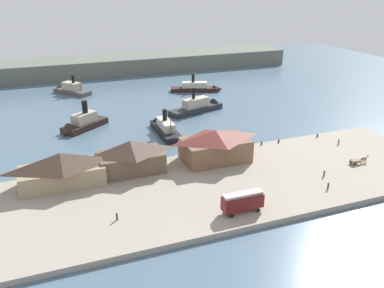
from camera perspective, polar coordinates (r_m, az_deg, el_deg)
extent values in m
plane|color=slate|center=(113.54, 0.87, -0.92)|extent=(320.00, 320.00, 0.00)
cube|color=#9E9384|center=(95.16, 5.78, -5.45)|extent=(110.00, 36.00, 1.20)
cube|color=gray|center=(110.28, 1.56, -1.37)|extent=(110.00, 0.80, 1.00)
cube|color=#998466|center=(96.20, -17.77, -4.28)|extent=(18.44, 8.54, 4.42)
pyramid|color=#473328|center=(94.60, -18.04, -2.17)|extent=(18.81, 8.96, 3.36)
cube|color=brown|center=(98.79, -8.58, -2.55)|extent=(15.44, 8.48, 4.88)
pyramid|color=#473328|center=(97.21, -8.71, -0.41)|extent=(15.75, 8.91, 3.10)
cube|color=brown|center=(103.92, 3.28, -0.80)|extent=(16.66, 10.20, 5.65)
pyramid|color=maroon|center=(102.41, 3.33, 1.29)|extent=(16.99, 10.71, 2.47)
cube|color=maroon|center=(81.93, 7.12, -8.06)|extent=(8.47, 2.56, 2.86)
cube|color=beige|center=(81.10, 7.18, -7.03)|extent=(8.13, 1.79, 0.50)
cylinder|color=black|center=(85.11, 8.45, -8.36)|extent=(0.90, 0.18, 0.90)
cylinder|color=black|center=(83.23, 9.31, -9.18)|extent=(0.90, 0.18, 0.90)
cylinder|color=black|center=(82.68, 4.80, -9.17)|extent=(0.90, 0.18, 0.90)
cylinder|color=black|center=(80.74, 5.59, -10.04)|extent=(0.90, 0.18, 0.90)
cube|color=brown|center=(110.08, 22.02, -2.25)|extent=(2.42, 1.35, 0.50)
cylinder|color=#4C3828|center=(110.15, 21.50, -2.29)|extent=(1.20, 0.10, 1.20)
cylinder|color=#4C3828|center=(109.27, 21.95, -2.56)|extent=(1.20, 0.10, 1.20)
ellipsoid|color=#7A6651|center=(111.70, 23.04, -1.92)|extent=(2.00, 0.70, 0.90)
ellipsoid|color=#7A6651|center=(112.23, 23.49, -1.57)|extent=(0.70, 0.32, 0.44)
cylinder|color=#7A6651|center=(112.45, 23.15, -2.11)|extent=(0.16, 0.16, 1.00)
cylinder|color=#7A6651|center=(112.20, 23.28, -2.19)|extent=(0.16, 0.16, 1.00)
cylinder|color=#7A6651|center=(111.66, 22.70, -2.21)|extent=(0.16, 0.16, 1.00)
cylinder|color=#7A6651|center=(111.40, 22.83, -2.29)|extent=(0.16, 0.16, 1.00)
cylinder|color=#6B5B4C|center=(121.65, 19.96, 0.27)|extent=(0.41, 0.41, 1.41)
sphere|color=#CCA889|center=(121.36, 20.01, 0.64)|extent=(0.26, 0.26, 0.26)
cylinder|color=#4C3D33|center=(80.98, -10.53, -10.02)|extent=(0.42, 0.42, 1.43)
sphere|color=#CCA889|center=(80.54, -10.57, -9.51)|extent=(0.26, 0.26, 0.26)
cylinder|color=#3D4C42|center=(101.10, 18.10, -3.97)|extent=(0.40, 0.40, 1.36)
sphere|color=#CCA889|center=(100.76, 18.16, -3.56)|extent=(0.25, 0.25, 0.25)
cylinder|color=#33384C|center=(95.48, 18.62, -5.62)|extent=(0.41, 0.41, 1.40)
sphere|color=#CCA889|center=(95.11, 18.68, -5.17)|extent=(0.26, 0.26, 0.26)
cylinder|color=black|center=(125.55, 17.25, 1.17)|extent=(0.44, 0.44, 0.90)
cylinder|color=black|center=(115.86, 9.77, 0.12)|extent=(0.44, 0.44, 0.90)
cylinder|color=black|center=(118.23, 12.11, 0.40)|extent=(0.44, 0.44, 0.90)
cylinder|color=black|center=(113.86, 7.80, -0.16)|extent=(0.44, 0.44, 0.90)
cube|color=#23282D|center=(146.59, 0.53, 4.90)|extent=(21.92, 11.70, 1.92)
cone|color=#23282D|center=(153.26, 3.63, 5.63)|extent=(5.14, 5.82, 4.88)
cube|color=#B2A893|center=(145.85, 0.54, 5.85)|extent=(10.44, 6.35, 3.16)
cylinder|color=black|center=(144.27, 0.22, 7.12)|extent=(1.05, 1.05, 3.89)
cube|color=#514C47|center=(177.79, -16.48, 7.07)|extent=(14.77, 16.51, 1.80)
cone|color=#514C47|center=(183.85, -18.31, 7.34)|extent=(5.75, 5.45, 4.96)
cube|color=#B2A893|center=(177.21, -16.57, 7.83)|extent=(8.02, 8.65, 3.07)
cylinder|color=black|center=(175.66, -16.41, 8.78)|extent=(1.19, 1.19, 3.19)
cylinder|color=brown|center=(173.49, -15.43, 7.88)|extent=(0.24, 0.24, 4.38)
cube|color=black|center=(125.90, -3.72, 1.85)|extent=(5.40, 18.33, 1.79)
cone|color=black|center=(134.18, -4.85, 3.13)|extent=(4.72, 3.34, 4.68)
cube|color=beige|center=(125.17, -3.74, 2.77)|extent=(3.38, 9.92, 2.48)
cylinder|color=black|center=(124.78, -3.85, 4.13)|extent=(1.41, 1.41, 3.39)
cylinder|color=brown|center=(119.79, -3.00, 2.53)|extent=(0.24, 0.24, 5.04)
cube|color=black|center=(174.71, 0.36, 7.71)|extent=(20.66, 11.17, 1.69)
cone|color=black|center=(175.43, 3.68, 7.73)|extent=(4.87, 5.40, 4.47)
cube|color=beige|center=(174.22, 0.37, 8.35)|extent=(10.98, 6.72, 2.31)
cylinder|color=black|center=(173.53, 0.16, 9.27)|extent=(1.21, 1.21, 3.43)
cube|color=black|center=(134.78, -14.82, 2.57)|extent=(15.89, 14.13, 1.95)
cone|color=black|center=(129.86, -17.26, 1.55)|extent=(5.39, 5.81, 5.17)
cube|color=#B2A893|center=(133.98, -14.93, 3.59)|extent=(8.70, 7.98, 3.12)
cylinder|color=black|center=(133.39, -14.87, 5.10)|extent=(1.77, 1.77, 3.90)
cube|color=#60665B|center=(214.42, -10.25, 10.96)|extent=(180.00, 24.00, 8.00)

